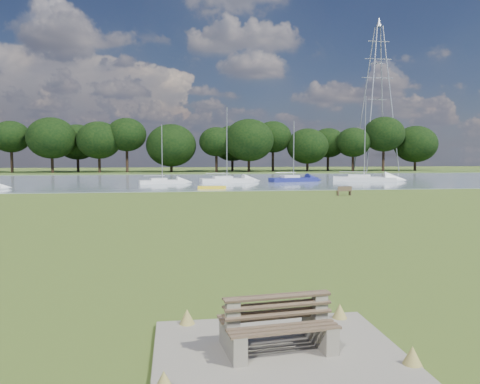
{
  "coord_description": "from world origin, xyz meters",
  "views": [
    {
      "loc": [
        -1.73,
        -21.65,
        3.42
      ],
      "look_at": [
        1.06,
        -2.0,
        1.85
      ],
      "focal_mm": 35.0,
      "sensor_mm": 36.0,
      "label": 1
    }
  ],
  "objects": [
    {
      "name": "ground",
      "position": [
        0.0,
        0.0,
        0.0
      ],
      "size": [
        220.0,
        220.0,
        0.0
      ],
      "primitive_type": "plane",
      "color": "#606C2B"
    },
    {
      "name": "river",
      "position": [
        0.0,
        42.0,
        0.0
      ],
      "size": [
        220.0,
        40.0,
        0.1
      ],
      "primitive_type": "cube",
      "color": "gray",
      "rests_on": "ground"
    },
    {
      "name": "far_bank",
      "position": [
        0.0,
        72.0,
        0.0
      ],
      "size": [
        220.0,
        20.0,
        0.4
      ],
      "primitive_type": "cube",
      "color": "#4C6626",
      "rests_on": "ground"
    },
    {
      "name": "concrete_pad",
      "position": [
        0.0,
        -14.0,
        0.05
      ],
      "size": [
        4.2,
        3.2,
        0.1
      ],
      "primitive_type": "cube",
      "color": "gray",
      "rests_on": "ground"
    },
    {
      "name": "bench_pair",
      "position": [
        0.0,
        -14.0,
        0.51
      ],
      "size": [
        2.0,
        1.31,
        1.02
      ],
      "rotation": [
        0.0,
        0.0,
        0.11
      ],
      "color": "gray",
      "rests_on": "concrete_pad"
    },
    {
      "name": "riverbank_bench",
      "position": [
        12.56,
        16.18,
        0.4
      ],
      "size": [
        1.3,
        0.46,
        0.79
      ],
      "rotation": [
        0.0,
        0.0,
        0.06
      ],
      "color": "brown",
      "rests_on": "ground"
    },
    {
      "name": "kayak",
      "position": [
        2.03,
        24.88,
        0.19
      ],
      "size": [
        2.87,
        0.85,
        0.28
      ],
      "primitive_type": "cube",
      "rotation": [
        0.0,
        0.0,
        -0.07
      ],
      "color": "yellow",
      "rests_on": "river"
    },
    {
      "name": "pylon",
      "position": [
        39.58,
        70.0,
        19.4
      ],
      "size": [
        6.79,
        4.76,
        30.99
      ],
      "color": "#8D929B",
      "rests_on": "far_bank"
    },
    {
      "name": "tree_line",
      "position": [
        -9.41,
        68.0,
        6.47
      ],
      "size": [
        124.5,
        8.99,
        10.89
      ],
      "color": "black",
      "rests_on": "far_bank"
    },
    {
      "name": "sailboat_0",
      "position": [
        4.62,
        35.05,
        0.54
      ],
      "size": [
        6.65,
        2.71,
        9.13
      ],
      "rotation": [
        0.0,
        0.0,
        0.14
      ],
      "color": "white",
      "rests_on": "river"
    },
    {
      "name": "sailboat_1",
      "position": [
        22.67,
        36.15,
        0.55
      ],
      "size": [
        8.14,
        4.74,
        10.92
      ],
      "rotation": [
        0.0,
        0.0,
        -0.35
      ],
      "color": "white",
      "rests_on": "river"
    },
    {
      "name": "sailboat_2",
      "position": [
        -3.13,
        33.86,
        0.45
      ],
      "size": [
        5.52,
        2.45,
        6.9
      ],
      "rotation": [
        0.0,
        0.0,
        0.19
      ],
      "color": "white",
      "rests_on": "river"
    },
    {
      "name": "sailboat_3",
      "position": [
        13.21,
        35.92,
        0.54
      ],
      "size": [
        6.46,
        3.23,
        7.65
      ],
      "rotation": [
        0.0,
        0.0,
        0.25
      ],
      "color": "navy",
      "rests_on": "river"
    }
  ]
}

